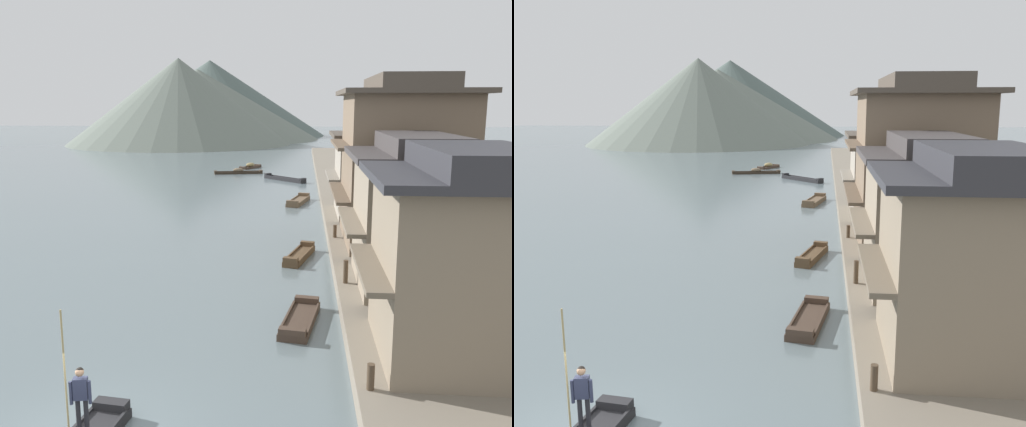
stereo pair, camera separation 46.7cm
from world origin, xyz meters
TOP-DOWN VIEW (x-y plane):
  - riverbank_right at (15.60, 30.00)m, footprint 18.00×110.00m
  - boatman_person at (0.09, -0.17)m, footprint 0.56×0.30m
  - boat_moored_nearest at (3.19, 47.36)m, footprint 4.64×4.75m
  - boat_moored_second at (-2.45, 52.97)m, footprint 5.75×2.23m
  - boat_moored_third at (4.79, 33.56)m, footprint 1.98×4.53m
  - boat_moored_far at (5.10, 7.92)m, footprint 1.58×3.71m
  - boat_midriver_drifting at (-1.58, 58.79)m, footprint 2.68×3.64m
  - boat_midriver_upstream at (5.00, 16.77)m, footprint 1.72×3.88m
  - house_waterfront_nearest at (10.02, 4.39)m, footprint 6.35×5.92m
  - house_waterfront_second at (9.66, 10.97)m, footprint 5.62×6.42m
  - house_waterfront_tall at (10.40, 18.49)m, footprint 7.10×8.16m
  - house_waterfront_narrow at (10.41, 26.07)m, footprint 7.13×6.96m
  - mooring_post_dock_near at (6.95, 2.01)m, footprint 0.20×0.20m
  - mooring_post_dock_mid at (6.95, 10.82)m, footprint 0.20×0.20m
  - mooring_post_dock_far at (6.95, 18.91)m, footprint 0.20×0.20m
  - hill_far_west at (-20.56, 103.36)m, footprint 46.13×46.13m
  - hill_far_centre at (-19.69, 137.23)m, footprint 60.61×60.61m
  - hill_far_east at (-19.93, 121.21)m, footprint 57.15×57.15m

SIDE VIEW (x-z plane):
  - boat_moored_far at x=5.10m, z-range -0.07..0.40m
  - boat_moored_nearest at x=3.19m, z-range -0.10..0.44m
  - boat_midriver_upstream at x=5.00m, z-range -0.08..0.43m
  - boat_moored_third at x=4.79m, z-range -0.09..0.46m
  - boat_moored_second at x=-2.45m, z-range -0.12..0.55m
  - boat_midriver_drifting at x=-1.58m, z-range -0.09..0.61m
  - riverbank_right at x=15.60m, z-range 0.00..0.68m
  - mooring_post_dock_near at x=6.95m, z-range 0.68..1.38m
  - mooring_post_dock_far at x=6.95m, z-range 0.68..1.38m
  - mooring_post_dock_mid at x=6.95m, z-range 0.68..1.65m
  - boatman_person at x=0.09m, z-range -0.04..3.00m
  - house_waterfront_narrow at x=10.41m, z-range 0.60..6.74m
  - house_waterfront_second at x=9.66m, z-range 0.61..6.75m
  - house_waterfront_nearest at x=10.02m, z-range 0.62..6.76m
  - house_waterfront_tall at x=10.40m, z-range 0.60..9.34m
  - hill_far_east at x=-19.93m, z-range 0.00..16.23m
  - hill_far_west at x=-20.56m, z-range 0.00..17.38m
  - hill_far_centre at x=-19.69m, z-range 0.00..19.52m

